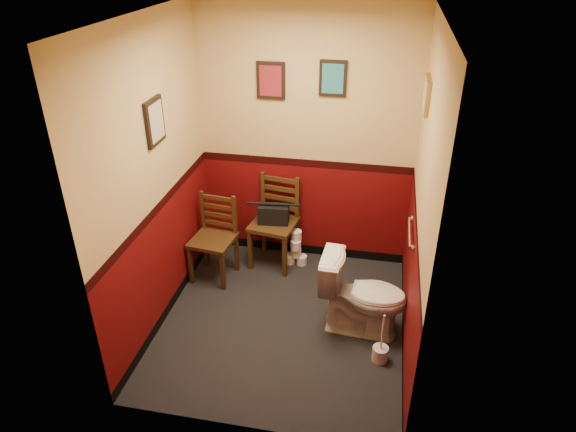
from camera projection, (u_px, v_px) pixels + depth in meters
The scene contains 17 objects.
floor at pixel (283, 321), 4.82m from camera, with size 2.20×2.40×0.00m, color black.
ceiling at pixel (281, 17), 3.51m from camera, with size 2.20×2.40×0.00m, color silver.
wall_back at pixel (306, 141), 5.19m from camera, with size 2.20×2.70×0.00m, color #56080A.
wall_front at pixel (243, 279), 3.13m from camera, with size 2.20×2.70×0.00m, color #56080A.
wall_left at pixel (155, 182), 4.35m from camera, with size 2.40×2.70×0.00m, color #56080A.
wall_right at pixel (421, 205), 3.98m from camera, with size 2.40×2.70×0.00m, color #56080A.
grab_bar at pixel (410, 233), 4.39m from camera, with size 0.05×0.56×0.06m.
framed_print_back_a at pixel (271, 81), 4.94m from camera, with size 0.28×0.04×0.36m.
framed_print_back_b at pixel (333, 78), 4.82m from camera, with size 0.26×0.04×0.34m.
framed_print_left at pixel (155, 122), 4.19m from camera, with size 0.04×0.30×0.38m.
framed_print_right at pixel (427, 95), 4.16m from camera, with size 0.04×0.34×0.28m.
toilet at pixel (363, 296), 4.55m from camera, with size 0.43×0.77×0.76m, color white.
toilet_brush at pixel (380, 353), 4.35m from camera, with size 0.14×0.14×0.49m.
chair_left at pixel (214, 238), 5.27m from camera, with size 0.46×0.46×0.89m.
chair_right at pixel (275, 222), 5.48m from camera, with size 0.52×0.52×0.97m.
handbag at pixel (274, 214), 5.39m from camera, with size 0.33×0.19×0.23m.
tp_stack at pixel (296, 250), 5.57m from camera, with size 0.24×0.15×0.41m.
Camera 1 is at (0.76, -3.65, 3.21)m, focal length 32.00 mm.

